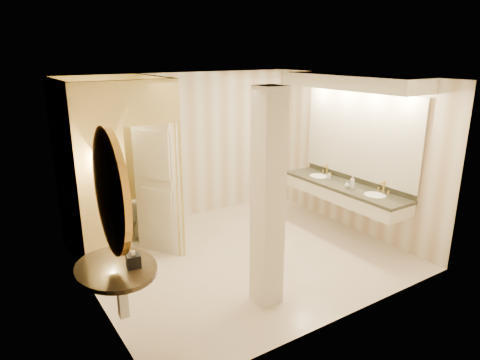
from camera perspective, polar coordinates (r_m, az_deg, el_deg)
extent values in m
plane|color=silver|center=(6.78, 0.45, -10.01)|extent=(4.50, 4.50, 0.00)
plane|color=silver|center=(6.06, 0.51, 13.43)|extent=(4.50, 4.50, 0.00)
cube|color=silver|center=(7.97, -7.53, 4.31)|extent=(4.50, 0.02, 2.70)
cube|color=silver|center=(4.83, 13.76, -4.41)|extent=(4.50, 0.02, 2.70)
cube|color=silver|center=(5.43, -19.74, -2.57)|extent=(0.02, 4.00, 2.70)
cube|color=silver|center=(7.72, 14.55, 3.50)|extent=(0.02, 4.00, 2.70)
cube|color=#D2C26E|center=(6.99, -10.74, 2.38)|extent=(0.10, 1.50, 2.70)
cube|color=#D2C26E|center=(5.96, -17.90, -0.67)|extent=(0.65, 0.10, 2.70)
cube|color=#D2C26E|center=(5.97, -12.04, 10.13)|extent=(0.80, 0.10, 0.60)
cube|color=silver|center=(6.63, -10.94, -1.14)|extent=(0.48, 0.70, 2.10)
cylinder|color=gold|center=(5.84, -17.89, 1.02)|extent=(0.03, 0.03, 0.30)
cone|color=silver|center=(5.79, -18.06, 2.93)|extent=(0.14, 0.14, 0.14)
cube|color=silver|center=(7.55, 13.73, -1.64)|extent=(0.60, 2.37, 0.24)
cube|color=black|center=(7.51, 13.79, -0.78)|extent=(0.64, 2.41, 0.05)
cube|color=black|center=(7.69, 15.26, 0.07)|extent=(0.03, 2.37, 0.10)
ellipsoid|color=white|center=(7.12, 17.51, -2.23)|extent=(0.40, 0.44, 0.15)
cylinder|color=gold|center=(7.23, 18.62, -0.96)|extent=(0.03, 0.03, 0.22)
ellipsoid|color=white|center=(7.94, 10.44, 0.25)|extent=(0.40, 0.44, 0.15)
cylinder|color=gold|center=(8.04, 11.52, 1.36)|extent=(0.03, 0.03, 0.22)
cube|color=white|center=(7.51, 15.69, 5.78)|extent=(0.03, 2.37, 1.40)
cube|color=silver|center=(7.19, 14.77, 12.56)|extent=(0.75, 2.57, 0.22)
cylinder|color=black|center=(4.81, -16.21, -11.26)|extent=(1.04, 1.04, 0.05)
cube|color=silver|center=(4.96, -15.46, -14.23)|extent=(0.10, 0.10, 0.60)
cylinder|color=gold|center=(4.49, -16.84, -1.57)|extent=(0.07, 1.04, 1.04)
cylinder|color=white|center=(4.50, -16.36, -1.48)|extent=(0.02, 0.83, 0.83)
cube|color=silver|center=(5.10, 3.73, -2.79)|extent=(0.31, 0.31, 2.70)
cube|color=black|center=(4.71, -14.03, -10.41)|extent=(0.16, 0.16, 0.14)
imported|color=white|center=(7.56, -13.65, -4.56)|extent=(0.60, 0.80, 0.72)
imported|color=beige|center=(7.77, 11.72, 0.60)|extent=(0.07, 0.07, 0.12)
imported|color=silver|center=(7.32, 14.09, -0.59)|extent=(0.11, 0.11, 0.11)
imported|color=#C6B28C|center=(7.29, 14.73, -0.27)|extent=(0.09, 0.09, 0.22)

